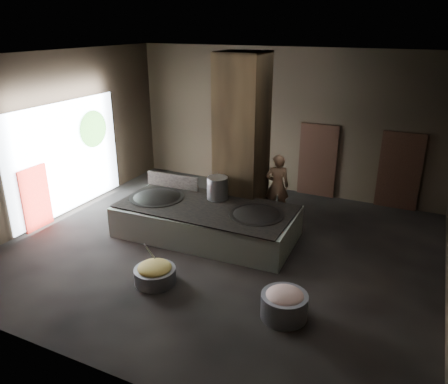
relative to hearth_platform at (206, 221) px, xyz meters
The scene contains 27 objects.
floor 0.87m from the hearth_platform, 34.22° to the right, with size 10.00×9.00×0.10m, color black.
ceiling 4.23m from the hearth_platform, 34.22° to the right, with size 10.00×9.00×0.10m, color black.
back_wall 4.57m from the hearth_platform, 81.41° to the left, with size 10.00×0.10×4.50m, color black.
front_wall 5.35m from the hearth_platform, 82.86° to the right, with size 10.00×0.10×4.50m, color black.
left_wall 4.82m from the hearth_platform, behind, with size 0.10×9.00×4.50m, color black.
pillar 2.39m from the hearth_platform, 77.64° to the left, with size 1.20×1.20×4.50m, color black.
hearth_platform is the anchor object (origin of this frame).
platform_cap 0.42m from the hearth_platform, ahead, with size 4.41×2.12×0.03m, color black.
wok_left 1.49m from the hearth_platform, behind, with size 1.42×1.42×0.39m, color black.
wok_left_rim 1.51m from the hearth_platform, behind, with size 1.45×1.45×0.05m, color black.
wok_right 1.40m from the hearth_platform, ahead, with size 1.32×1.32×0.37m, color black.
wok_right_rim 1.42m from the hearth_platform, ahead, with size 1.35×1.35×0.05m, color black.
stock_pot 0.92m from the hearth_platform, 84.81° to the left, with size 0.55×0.55×0.59m, color gray.
splash_guard 1.75m from the hearth_platform, 152.65° to the left, with size 1.57×0.06×0.39m, color black.
cook 2.35m from the hearth_platform, 57.74° to the left, with size 0.66×0.43×1.81m, color #996E4E.
veg_basin 2.43m from the hearth_platform, 89.15° to the right, with size 0.88×0.88×0.32m, color slate.
veg_fill 2.42m from the hearth_platform, 89.15° to the right, with size 0.72×0.72×0.22m, color #92AB53.
ladle 2.27m from the hearth_platform, 92.88° to the right, with size 0.03×0.03×0.70m, color gray.
meat_basin 3.72m from the hearth_platform, 39.45° to the right, with size 0.88×0.88×0.48m, color slate.
meat_fill 3.72m from the hearth_platform, 39.45° to the right, with size 0.73×0.73×0.28m, color tan.
doorway_near 4.48m from the hearth_platform, 65.63° to the left, with size 1.18×0.08×2.38m, color black.
doorway_near_glow 4.50m from the hearth_platform, 64.18° to the left, with size 0.75×0.04×1.77m, color #8C6647.
doorway_far 5.88m from the hearth_platform, 43.63° to the left, with size 1.18×0.08×2.38m, color black.
doorway_far_glow 5.75m from the hearth_platform, 44.75° to the left, with size 0.79×0.04×1.86m, color #8C6647.
left_opening 4.50m from the hearth_platform, behind, with size 0.04×4.20×3.10m, color white.
pavilion_sliver 4.54m from the hearth_platform, 160.30° to the right, with size 0.05×0.90×1.70m, color maroon.
tree_silhouette 4.68m from the hearth_platform, 168.29° to the left, with size 0.28×1.10×1.10m, color #194714.
Camera 1 is at (4.16, -8.56, 5.17)m, focal length 35.00 mm.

